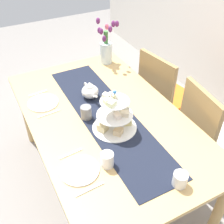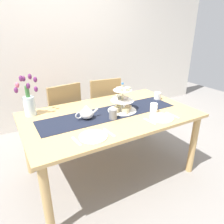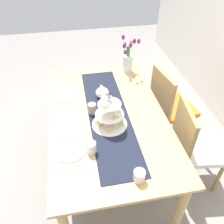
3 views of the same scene
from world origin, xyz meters
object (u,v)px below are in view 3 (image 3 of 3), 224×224
Objects in this scene: chair_left at (169,104)px; dinner_plate_left at (66,95)px; chair_right at (193,144)px; cream_jug at (139,176)px; teapot at (102,92)px; knife_left at (67,104)px; dining_table at (107,121)px; fork_right at (69,137)px; knife_right at (71,166)px; mug_grey at (92,108)px; mug_white_text at (91,148)px; fork_left at (66,87)px; tulip_vase at (128,59)px; tiered_cake_stand at (109,116)px; dinner_plate_right at (70,151)px.

dinner_plate_left is (-0.07, -1.09, 0.23)m from chair_left.
cream_jug is (0.41, -0.64, 0.26)m from chair_right.
teapot is 1.40× the size of knife_left.
fork_right is at bearing -56.72° from dining_table.
cream_jug is at bearing 42.73° from fork_right.
knife_right is 1.79× the size of mug_grey.
cream_jug is 0.57× the size of fork_right.
fork_right is at bearing -138.69° from mug_white_text.
dinner_plate_left is at bearing 0.00° from fork_left.
chair_right reaches higher than cream_jug.
tulip_vase is at bearing -137.89° from chair_left.
cream_jug is (0.97, 0.10, -0.02)m from teapot.
tulip_vase reaches higher than chair_left.
cream_jug is at bearing -57.50° from chair_right.
chair_left is 0.68m from tulip_vase.
teapot reaches higher than dinner_plate_left.
fork_left is at bearing -124.38° from teapot.
tiered_cake_stand is 0.92m from tulip_vase.
mug_white_text reaches higher than dinner_plate_right.
mug_white_text is (1.12, -0.55, -0.10)m from tulip_vase.
dinner_plate_left is at bearing -105.03° from teapot.
mug_grey reaches higher than fork_left.
tulip_vase is 2.46× the size of knife_right.
tiered_cake_stand is at bearing 145.42° from mug_white_text.
tulip_vase is at bearing 149.89° from knife_right.
teapot is at bearing 74.97° from dinner_plate_left.
dinner_plate_right is at bearing 0.00° from fork_left.
chair_right is 5.35× the size of knife_left.
cream_jug is at bearing -32.77° from chair_left.
mug_grey is (0.46, 0.22, 0.05)m from fork_left.
tiered_cake_stand is at bearing -102.40° from chair_right.
tiered_cake_stand is (-0.16, -0.74, 0.32)m from chair_right.
tiered_cake_stand is at bearing 34.73° from mug_grey.
dinner_plate_right is 2.42× the size of mug_white_text.
teapot is 0.36m from knife_left.
teapot is 2.51× the size of mug_white_text.
tiered_cake_stand is at bearing -170.14° from cream_jug.
fork_left is 0.87m from dinner_plate_right.
tiered_cake_stand is at bearing -0.62° from dining_table.
fork_left and knife_left have the same top height.
mug_white_text is (0.41, -0.19, 0.14)m from dining_table.
cream_jug is 0.37× the size of dinner_plate_left.
tulip_vase reaches higher than mug_grey.
cream_jug is at bearing 52.83° from dinner_plate_right.
mug_white_text is at bearing 124.00° from knife_right.
cream_jug is 0.66m from fork_right.
dinner_plate_left is at bearing -63.52° from tulip_vase.
mug_white_text is (0.67, -0.19, -0.01)m from teapot.
chair_left is at bearing 126.89° from mug_white_text.
dinner_plate_left is 1.35× the size of knife_left.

